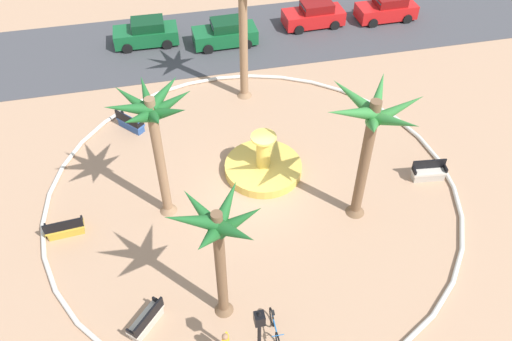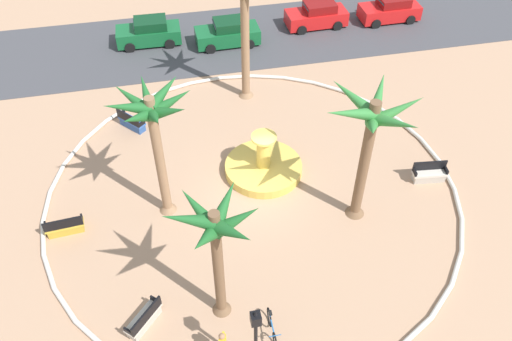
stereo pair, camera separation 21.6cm
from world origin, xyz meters
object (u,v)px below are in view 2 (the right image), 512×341
object	(u,v)px
bench_east	(65,227)
bench_southeast	(144,320)
bench_north	(132,122)
bicycle_red_frame	(272,329)
palm_tree_far_side	(371,131)
parked_car_leftmost	(149,32)
bench_west	(429,174)
palm_tree_mid_plaza	(216,236)
lamppost	(256,338)
parked_car_third	(317,15)
parked_car_rightmost	(390,10)
palm_tree_near_fountain	(244,9)
fountain	(263,167)
palm_tree_by_curb	(153,122)
parked_car_second	(228,33)

from	to	relation	value
bench_east	bench_southeast	bearing A→B (deg)	-59.10
bench_north	bicycle_red_frame	xyz separation A→B (m)	(4.50, -13.05, 0.04)
palm_tree_far_side	parked_car_leftmost	bearing A→B (deg)	115.76
bench_southeast	bench_west	bearing A→B (deg)	19.87
bench_west	bench_north	xyz separation A→B (m)	(-13.53, 6.81, 0.00)
palm_tree_mid_plaza	bench_west	distance (m)	12.40
palm_tree_mid_plaza	lamppost	distance (m)	3.48
parked_car_third	parked_car_rightmost	bearing A→B (deg)	-2.70
palm_tree_near_fountain	parked_car_third	size ratio (longest dim) A/B	1.73
fountain	palm_tree_mid_plaza	bearing A→B (deg)	-114.31
palm_tree_far_side	parked_car_rightmost	world-z (taller)	palm_tree_far_side
palm_tree_mid_plaza	palm_tree_by_curb	bearing A→B (deg)	105.64
bench_north	parked_car_second	distance (m)	9.66
parked_car_leftmost	parked_car_third	bearing A→B (deg)	-0.24
palm_tree_by_curb	palm_tree_far_side	xyz separation A→B (m)	(8.10, -1.93, -0.25)
fountain	parked_car_rightmost	world-z (taller)	fountain
palm_tree_by_curb	bench_west	world-z (taller)	palm_tree_by_curb
palm_tree_by_curb	parked_car_third	bearing A→B (deg)	52.33
palm_tree_mid_plaza	parked_car_third	distance (m)	22.50
parked_car_second	parked_car_third	distance (m)	6.27
bench_north	parked_car_leftmost	bearing A→B (deg)	80.01
palm_tree_far_side	parked_car_second	xyz separation A→B (m)	(-3.07, 15.35, -4.00)
parked_car_leftmost	bench_west	bearing A→B (deg)	-51.57
bench_north	parked_car_leftmost	size ratio (longest dim) A/B	0.38
bench_southeast	parked_car_third	distance (m)	23.64
fountain	palm_tree_by_curb	distance (m)	6.83
palm_tree_far_side	lamppost	distance (m)	8.83
palm_tree_mid_plaza	parked_car_rightmost	bearing A→B (deg)	53.29
palm_tree_far_side	bench_southeast	world-z (taller)	palm_tree_far_side
palm_tree_by_curb	bench_east	bearing A→B (deg)	-174.49
palm_tree_by_curb	bench_east	xyz separation A→B (m)	(-4.40, -0.42, -4.68)
bench_east	bench_west	world-z (taller)	same
palm_tree_by_curb	parked_car_rightmost	bearing A→B (deg)	41.23
bicycle_red_frame	palm_tree_far_side	bearing A→B (deg)	45.16
bench_west	bench_southeast	xyz separation A→B (m)	(-13.54, -4.89, 0.00)
palm_tree_mid_plaza	bench_west	xyz separation A→B (m)	(10.66, 4.85, -4.06)
parked_car_leftmost	parked_car_second	world-z (taller)	same
parked_car_third	bench_east	bearing A→B (deg)	-136.25
parked_car_second	bicycle_red_frame	bearing A→B (deg)	-95.23
palm_tree_near_fountain	bicycle_red_frame	distance (m)	15.57
palm_tree_mid_plaza	bench_southeast	xyz separation A→B (m)	(-2.87, -0.04, -4.06)
parked_car_second	parked_car_third	bearing A→B (deg)	9.91
fountain	parked_car_leftmost	distance (m)	13.82
lamppost	palm_tree_by_curb	bearing A→B (deg)	105.94
bench_north	parked_car_rightmost	world-z (taller)	parked_car_rightmost
palm_tree_mid_plaza	parked_car_rightmost	xyz separation A→B (m)	(14.73, 19.76, -3.63)
palm_tree_mid_plaza	parked_car_third	size ratio (longest dim) A/B	1.43
bench_southeast	parked_car_rightmost	xyz separation A→B (m)	(17.61, 19.80, 0.43)
palm_tree_near_fountain	parked_car_third	distance (m)	10.16
bench_north	parked_car_rightmost	distance (m)	19.38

